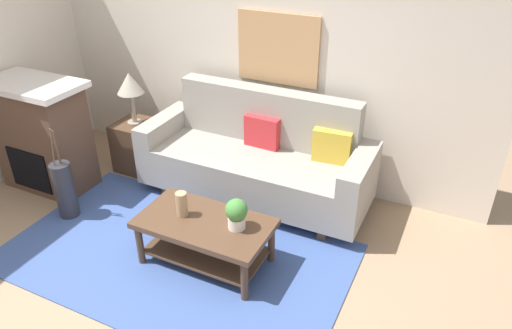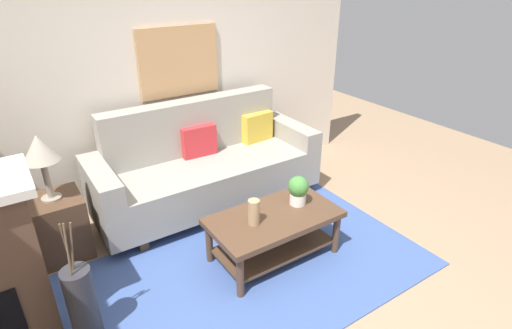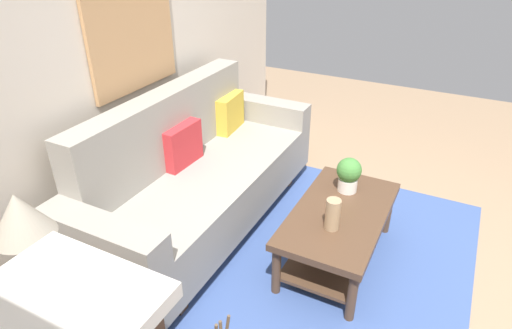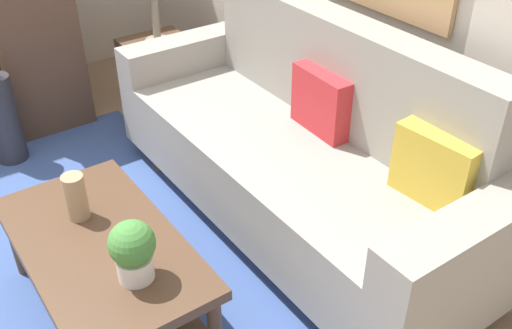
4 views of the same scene
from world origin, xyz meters
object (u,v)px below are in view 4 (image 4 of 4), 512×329
(side_table, at_px, (162,80))
(fireplace, at_px, (23,31))
(coffee_table, at_px, (104,262))
(floor_vase, at_px, (3,120))
(throw_pillow_crimson, at_px, (322,102))
(tabletop_vase, at_px, (76,197))
(couch, at_px, (300,151))
(throw_pillow_mustard, at_px, (434,168))
(potted_plant_tabletop, at_px, (133,250))

(side_table, relative_size, fireplace, 0.48)
(coffee_table, bearing_deg, floor_vase, 179.91)
(throw_pillow_crimson, xyz_separation_m, coffee_table, (0.06, -1.25, -0.37))
(tabletop_vase, xyz_separation_m, floor_vase, (-1.35, 0.01, -0.25))
(couch, distance_m, throw_pillow_mustard, 0.77)
(floor_vase, bearing_deg, tabletop_vase, -0.32)
(potted_plant_tabletop, relative_size, floor_vase, 0.46)
(coffee_table, height_order, tabletop_vase, tabletop_vase)
(throw_pillow_crimson, distance_m, throw_pillow_mustard, 0.72)
(tabletop_vase, distance_m, floor_vase, 1.37)
(couch, distance_m, fireplace, 2.22)
(couch, bearing_deg, floor_vase, -143.09)
(couch, bearing_deg, tabletop_vase, -97.27)
(side_table, bearing_deg, floor_vase, -92.19)
(couch, xyz_separation_m, fireplace, (-2.08, -0.75, 0.16))
(couch, height_order, coffee_table, couch)
(throw_pillow_crimson, bearing_deg, fireplace, -157.11)
(couch, relative_size, side_table, 4.10)
(floor_vase, bearing_deg, couch, 36.91)
(throw_pillow_crimson, relative_size, potted_plant_tabletop, 1.37)
(throw_pillow_crimson, distance_m, floor_vase, 1.98)
(potted_plant_tabletop, bearing_deg, coffee_table, -172.28)
(tabletop_vase, bearing_deg, side_table, 140.80)
(throw_pillow_mustard, relative_size, coffee_table, 0.33)
(throw_pillow_mustard, bearing_deg, side_table, -175.09)
(throw_pillow_crimson, distance_m, side_table, 1.52)
(side_table, bearing_deg, throw_pillow_crimson, 7.34)
(coffee_table, distance_m, tabletop_vase, 0.30)
(throw_pillow_mustard, xyz_separation_m, coffee_table, (-0.66, -1.25, -0.37))
(coffee_table, relative_size, tabletop_vase, 5.13)
(potted_plant_tabletop, distance_m, fireplace, 2.45)
(potted_plant_tabletop, bearing_deg, throw_pillow_crimson, 105.77)
(floor_vase, bearing_deg, side_table, 87.81)
(throw_pillow_mustard, relative_size, fireplace, 0.31)
(tabletop_vase, height_order, fireplace, fireplace)
(couch, xyz_separation_m, tabletop_vase, (-0.14, -1.13, 0.11))
(fireplace, bearing_deg, floor_vase, -31.57)
(couch, height_order, floor_vase, couch)
(throw_pillow_crimson, xyz_separation_m, fireplace, (-2.08, -0.88, -0.09))
(throw_pillow_crimson, relative_size, throw_pillow_mustard, 1.00)
(throw_pillow_crimson, height_order, tabletop_vase, throw_pillow_crimson)
(throw_pillow_crimson, bearing_deg, couch, -90.00)
(tabletop_vase, bearing_deg, potted_plant_tabletop, 5.06)
(throw_pillow_crimson, xyz_separation_m, potted_plant_tabletop, (0.34, -1.21, -0.11))
(throw_pillow_mustard, bearing_deg, fireplace, -162.59)
(fireplace, bearing_deg, potted_plant_tabletop, -7.73)
(potted_plant_tabletop, bearing_deg, side_table, 150.28)
(throw_pillow_crimson, relative_size, coffee_table, 0.33)
(potted_plant_tabletop, distance_m, side_table, 2.08)
(throw_pillow_mustard, bearing_deg, coffee_table, -117.85)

